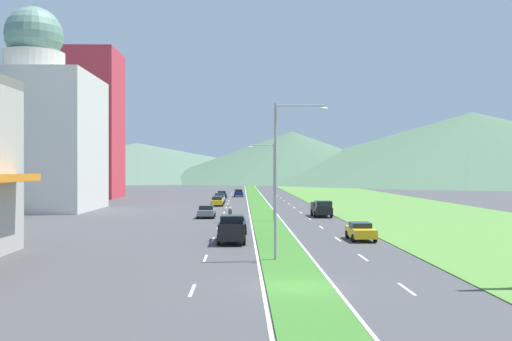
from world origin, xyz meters
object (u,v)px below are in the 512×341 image
object	(u,v)px
car_0	(217,201)
car_2	(206,211)
street_lamp_near	(281,170)
car_6	(219,197)
car_7	(235,225)
pickup_truck_0	(322,209)
motorcycle_rider	(230,217)
car_4	(239,193)
car_5	(219,199)
street_lamp_mid	(271,176)
car_1	(361,231)
pickup_truck_1	(232,229)
car_3	(222,194)

from	to	relation	value
car_0	car_2	bearing A→B (deg)	179.14
street_lamp_near	car_2	size ratio (longest dim) A/B	2.39
car_6	car_7	distance (m)	54.31
pickup_truck_0	car_0	bearing A→B (deg)	-147.33
street_lamp_near	car_6	size ratio (longest dim) A/B	2.07
car_0	car_7	size ratio (longest dim) A/B	1.11
car_2	motorcycle_rider	world-z (taller)	motorcycle_rider
car_4	car_5	bearing A→B (deg)	171.78
street_lamp_mid	car_7	size ratio (longest dim) A/B	2.06
car_5	street_lamp_mid	bearing A→B (deg)	-168.79
street_lamp_near	car_1	size ratio (longest dim) A/B	2.30
pickup_truck_1	car_7	bearing A→B (deg)	-1.89
car_0	car_3	bearing A→B (deg)	0.28
street_lamp_near	motorcycle_rider	world-z (taller)	street_lamp_near
car_3	motorcycle_rider	distance (m)	54.40
car_6	pickup_truck_1	world-z (taller)	pickup_truck_1
car_2	street_lamp_near	bearing A→B (deg)	-168.21
car_7	car_1	bearing A→B (deg)	-118.22
car_0	car_4	world-z (taller)	car_4
car_0	car_4	size ratio (longest dim) A/B	1.12
car_3	pickup_truck_0	distance (m)	47.30
car_4	car_7	size ratio (longest dim) A/B	0.99
street_lamp_near	car_0	distance (m)	54.70
motorcycle_rider	pickup_truck_0	bearing A→B (deg)	-50.33
car_5	car_6	xyz separation A→B (m)	(-0.28, 7.56, 0.02)
car_2	pickup_truck_0	xyz separation A→B (m)	(13.86, 1.09, 0.23)
car_5	car_1	bearing A→B (deg)	-165.55
motorcycle_rider	pickup_truck_1	bearing A→B (deg)	-178.34
street_lamp_near	motorcycle_rider	distance (m)	24.77
car_3	car_7	distance (m)	62.83
street_lamp_near	car_1	world-z (taller)	street_lamp_near
car_1	car_6	bearing A→B (deg)	-167.06
street_lamp_mid	car_5	bearing A→B (deg)	101.21
car_1	car_6	world-z (taller)	car_1
car_0	car_5	distance (m)	8.10
car_1	car_2	bearing A→B (deg)	-147.73
car_2	motorcycle_rider	bearing A→B (deg)	-159.55
car_1	pickup_truck_1	world-z (taller)	pickup_truck_1
car_1	car_0	bearing A→B (deg)	-163.00
street_lamp_near	pickup_truck_0	world-z (taller)	street_lamp_near
street_lamp_near	car_1	bearing A→B (deg)	54.83
car_7	car_2	bearing A→B (deg)	12.41
street_lamp_mid	car_5	world-z (taller)	street_lamp_mid
car_1	pickup_truck_1	bearing A→B (deg)	-85.23
car_4	car_5	distance (m)	22.33
motorcycle_rider	car_2	bearing A→B (deg)	20.45
car_1	car_5	size ratio (longest dim) A/B	0.92
street_lamp_near	car_3	distance (m)	78.73
car_5	car_4	bearing A→B (deg)	-8.22
street_lamp_near	car_4	world-z (taller)	street_lamp_near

